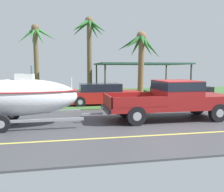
{
  "coord_description": "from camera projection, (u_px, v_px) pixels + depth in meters",
  "views": [
    {
      "loc": [
        -4.42,
        -9.78,
        2.33
      ],
      "look_at": [
        -2.25,
        1.17,
        1.09
      ],
      "focal_mm": 39.53,
      "sensor_mm": 36.0,
      "label": 1
    }
  ],
  "objects": [
    {
      "name": "boat_on_trailer",
      "position": [
        19.0,
        97.0,
        9.98
      ],
      "size": [
        6.04,
        2.25,
        2.45
      ],
      "color": "gray",
      "rests_on": "ground"
    },
    {
      "name": "carport_awning",
      "position": [
        140.0,
        64.0,
        22.37
      ],
      "size": [
        7.82,
        5.63,
        2.82
      ],
      "color": "#4C4238",
      "rests_on": "ground"
    },
    {
      "name": "palm_tree_near_left",
      "position": [
        89.0,
        38.0,
        21.24
      ],
      "size": [
        3.0,
        3.41,
        6.78
      ],
      "color": "brown",
      "rests_on": "ground"
    },
    {
      "name": "parked_sedan_near",
      "position": [
        181.0,
        89.0,
        19.8
      ],
      "size": [
        4.71,
        1.81,
        1.38
      ],
      "color": "black",
      "rests_on": "ground"
    },
    {
      "name": "ground",
      "position": [
        123.0,
        99.0,
        18.82
      ],
      "size": [
        36.0,
        22.0,
        0.11
      ],
      "color": "#424247"
    },
    {
      "name": "palm_tree_mid",
      "position": [
        141.0,
        51.0,
        17.46
      ],
      "size": [
        3.22,
        2.92,
        4.96
      ],
      "color": "brown",
      "rests_on": "ground"
    },
    {
      "name": "palm_tree_near_right",
      "position": [
        37.0,
        45.0,
        22.55
      ],
      "size": [
        3.54,
        2.62,
        6.36
      ],
      "color": "brown",
      "rests_on": "ground"
    },
    {
      "name": "pickup_truck_towing",
      "position": [
        175.0,
        97.0,
        11.32
      ],
      "size": [
        5.93,
        2.08,
        1.79
      ],
      "color": "maroon",
      "rests_on": "ground"
    },
    {
      "name": "parked_sedan_far",
      "position": [
        103.0,
        94.0,
        15.87
      ],
      "size": [
        4.61,
        1.82,
        1.38
      ],
      "color": "#B21E19",
      "rests_on": "ground"
    }
  ]
}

